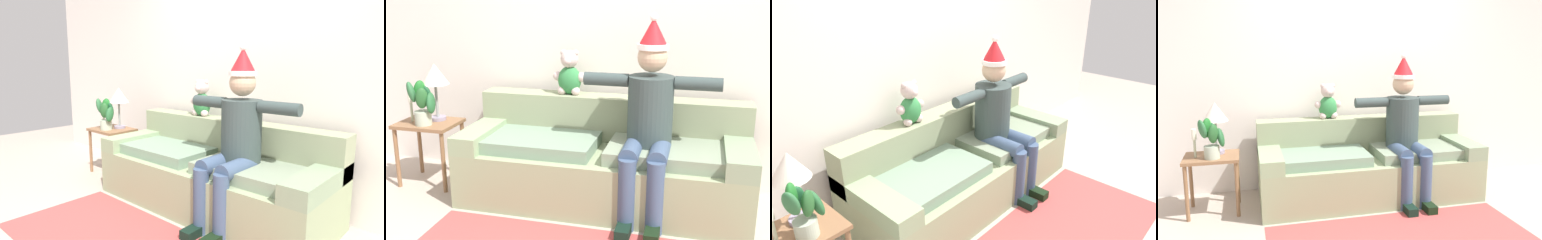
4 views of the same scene
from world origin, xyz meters
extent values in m
cube|color=silver|center=(0.00, 1.55, 1.35)|extent=(7.00, 0.10, 2.70)
cube|color=gray|center=(0.00, 0.98, 0.22)|extent=(2.26, 0.87, 0.44)
cube|color=gray|center=(0.00, 1.30, 0.63)|extent=(2.26, 0.24, 0.37)
cube|color=gray|center=(-1.02, 0.98, 0.51)|extent=(0.22, 0.87, 0.14)
cube|color=gray|center=(1.02, 0.98, 0.51)|extent=(0.22, 0.87, 0.14)
cube|color=gray|center=(-0.51, 0.93, 0.49)|extent=(0.90, 0.61, 0.10)
cube|color=gray|center=(0.51, 0.93, 0.49)|extent=(0.90, 0.61, 0.10)
cylinder|color=#344240|center=(0.36, 0.96, 0.80)|extent=(0.34, 0.34, 0.52)
sphere|color=tan|center=(0.36, 0.96, 1.20)|extent=(0.22, 0.22, 0.22)
cylinder|color=white|center=(0.36, 0.96, 1.28)|extent=(0.23, 0.23, 0.04)
cone|color=red|center=(0.36, 0.96, 1.39)|extent=(0.21, 0.21, 0.20)
sphere|color=white|center=(0.36, 0.96, 1.49)|extent=(0.06, 0.06, 0.06)
cylinder|color=#3D506E|center=(0.26, 0.76, 0.54)|extent=(0.14, 0.40, 0.14)
cylinder|color=#3D506E|center=(0.26, 0.56, 0.27)|extent=(0.13, 0.13, 0.54)
cube|color=black|center=(0.26, 0.48, 0.04)|extent=(0.10, 0.24, 0.08)
cylinder|color=#3D506E|center=(0.46, 0.76, 0.54)|extent=(0.14, 0.40, 0.14)
cylinder|color=#3D506E|center=(0.46, 0.56, 0.27)|extent=(0.13, 0.13, 0.54)
cube|color=black|center=(0.46, 0.48, 0.04)|extent=(0.10, 0.24, 0.08)
cylinder|color=#344240|center=(0.02, 0.96, 1.02)|extent=(0.34, 0.10, 0.10)
cylinder|color=#344240|center=(0.70, 0.96, 1.02)|extent=(0.34, 0.10, 0.10)
ellipsoid|color=#317E41|center=(-0.37, 1.30, 0.93)|extent=(0.20, 0.16, 0.24)
sphere|color=beige|center=(-0.37, 1.30, 1.11)|extent=(0.15, 0.15, 0.15)
sphere|color=beige|center=(-0.37, 1.24, 1.10)|extent=(0.07, 0.07, 0.07)
sphere|color=beige|center=(-0.42, 1.30, 1.16)|extent=(0.05, 0.05, 0.05)
sphere|color=beige|center=(-0.32, 1.30, 1.16)|extent=(0.05, 0.05, 0.05)
sphere|color=beige|center=(-0.48, 1.30, 0.96)|extent=(0.08, 0.08, 0.08)
sphere|color=beige|center=(-0.43, 1.27, 0.85)|extent=(0.08, 0.08, 0.08)
sphere|color=beige|center=(-0.27, 1.30, 0.96)|extent=(0.08, 0.08, 0.08)
sphere|color=beige|center=(-0.31, 1.27, 0.85)|extent=(0.08, 0.08, 0.08)
cube|color=brown|center=(-1.57, 0.99, 0.55)|extent=(0.51, 0.41, 0.03)
cylinder|color=brown|center=(-1.79, 0.82, 0.27)|extent=(0.04, 0.04, 0.53)
cylinder|color=brown|center=(-1.34, 0.82, 0.27)|extent=(0.04, 0.04, 0.53)
cylinder|color=brown|center=(-1.79, 1.16, 0.27)|extent=(0.04, 0.04, 0.53)
cylinder|color=brown|center=(-1.34, 1.16, 0.27)|extent=(0.04, 0.04, 0.53)
cylinder|color=gray|center=(-1.52, 1.07, 0.58)|extent=(0.14, 0.14, 0.03)
cylinder|color=gray|center=(-1.52, 1.07, 0.74)|extent=(0.02, 0.02, 0.29)
cone|color=silver|center=(-1.52, 1.07, 0.97)|extent=(0.24, 0.24, 0.18)
cylinder|color=#ADBBA3|center=(-1.55, 0.90, 0.62)|extent=(0.14, 0.14, 0.12)
ellipsoid|color=#22552C|center=(-1.47, 0.90, 0.76)|extent=(0.10, 0.16, 0.21)
ellipsoid|color=#1D532F|center=(-1.55, 0.97, 0.80)|extent=(0.10, 0.10, 0.19)
ellipsoid|color=#1E6524|center=(-1.58, 0.93, 0.85)|extent=(0.12, 0.14, 0.19)
ellipsoid|color=#2B6237|center=(-1.62, 0.86, 0.85)|extent=(0.13, 0.14, 0.19)
ellipsoid|color=#235627|center=(-1.53, 0.86, 0.80)|extent=(0.13, 0.11, 0.19)
cylinder|color=beige|center=(-1.71, 0.97, 0.65)|extent=(0.02, 0.02, 0.17)
cylinder|color=white|center=(-1.71, 0.97, 0.78)|extent=(0.04, 0.04, 0.10)
camera|label=1|loc=(1.92, -1.37, 1.36)|focal=31.59mm
camera|label=2|loc=(0.72, -2.50, 1.69)|focal=44.27mm
camera|label=3|loc=(-2.21, -0.98, 2.09)|focal=33.88mm
camera|label=4|loc=(-1.22, -2.96, 1.64)|focal=38.16mm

